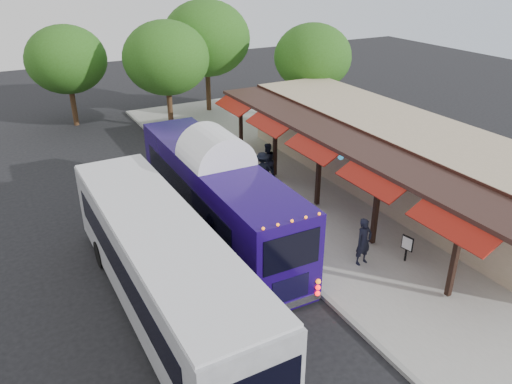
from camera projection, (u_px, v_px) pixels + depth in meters
ground at (294, 272)px, 19.06m from camera, size 90.00×90.00×0.00m
sidewalk at (337, 201)px, 24.34m from camera, size 10.00×40.00×0.15m
curb at (247, 225)px, 22.23m from camera, size 0.20×40.00×0.16m
station_shelter at (394, 155)px, 25.03m from camera, size 8.15×20.00×3.60m
coach_bus at (217, 193)px, 20.58m from camera, size 2.62×11.94×3.80m
city_bus at (162, 264)px, 16.23m from camera, size 2.92×12.57×3.37m
ped_a at (364, 242)px, 18.92m from camera, size 0.73×0.51×1.91m
ped_b at (267, 161)px, 26.33m from camera, size 1.05×0.88×1.92m
ped_c at (236, 185)px, 23.80m from camera, size 1.06×0.97×1.74m
ped_d at (262, 170)px, 25.33m from camera, size 1.32×0.93×1.85m
sign_board at (407, 244)px, 19.14m from camera, size 0.15×0.50×1.10m
tree_left at (166, 58)px, 32.60m from camera, size 5.67×5.67×7.25m
tree_mid at (206, 38)px, 36.13m from camera, size 6.39×6.39×8.18m
tree_right at (313, 57)px, 34.37m from camera, size 5.35×5.35×6.85m
tree_far at (66, 60)px, 33.50m from camera, size 5.35×5.35×6.85m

